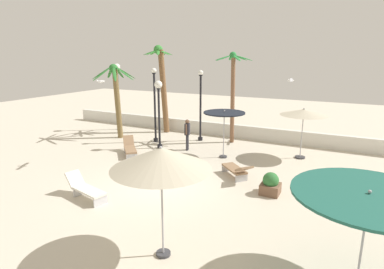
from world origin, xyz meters
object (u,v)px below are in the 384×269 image
patio_umbrella_1 (224,115)px  lamp_post_2 (118,85)px  patio_umbrella_2 (304,113)px  lounge_chair_1 (86,188)px  palm_tree_2 (116,92)px  guest_0 (187,132)px  patio_umbrella_3 (161,159)px  palm_tree_0 (233,86)px  planter (270,184)px  seagull_1 (101,81)px  patio_umbrella_0 (369,199)px  lamp_post_1 (201,103)px  lamp_post_3 (159,103)px  lounge_chair_2 (237,169)px  lamp_post_0 (155,102)px  seagull_0 (291,80)px  lounge_chair_0 (130,147)px  palm_tree_1 (162,80)px

patio_umbrella_1 → lamp_post_2: (-8.77, 2.61, 0.88)m
patio_umbrella_1 → patio_umbrella_2: bearing=25.4°
lounge_chair_1 → palm_tree_2: bearing=122.0°
lounge_chair_1 → guest_0: bearing=86.1°
patio_umbrella_3 → palm_tree_0: bearing=101.4°
lounge_chair_1 → planter: bearing=29.9°
patio_umbrella_2 → seagull_1: seagull_1 is taller
patio_umbrella_0 → lamp_post_1: 13.18m
lamp_post_3 → lounge_chair_1: size_ratio=1.91×
patio_umbrella_2 → lounge_chair_1: bearing=-126.6°
lamp_post_2 → planter: size_ratio=5.32×
patio_umbrella_1 → lounge_chair_2: size_ratio=1.42×
lamp_post_0 → lounge_chair_2: size_ratio=2.53×
lounge_chair_2 → seagull_0: seagull_0 is taller
patio_umbrella_1 → seagull_0: bearing=64.7°
patio_umbrella_0 → lamp_post_2: bearing=145.9°
patio_umbrella_0 → palm_tree_2: palm_tree_2 is taller
patio_umbrella_2 → lounge_chair_0: 8.98m
lounge_chair_1 → planter: (5.92, 3.40, 0.00)m
lounge_chair_2 → seagull_1: size_ratio=1.89×
lounge_chair_1 → lounge_chair_2: (4.27, 4.33, 0.02)m
patio_umbrella_3 → planter: (1.58, 5.05, -2.27)m
lamp_post_1 → lamp_post_0: bearing=-146.4°
patio_umbrella_3 → palm_tree_1: (-7.35, 11.81, 0.80)m
lamp_post_1 → seagull_1: size_ratio=4.62×
lounge_chair_2 → guest_0: (-3.79, 2.72, 0.64)m
patio_umbrella_0 → palm_tree_0: 12.52m
seagull_0 → lamp_post_2: bearing=-168.9°
lounge_chair_2 → palm_tree_1: bearing=141.3°
lamp_post_0 → lamp_post_1: size_ratio=1.03×
patio_umbrella_2 → seagull_1: (-8.27, -5.05, 1.60)m
patio_umbrella_1 → seagull_1: size_ratio=2.67×
lounge_chair_2 → lamp_post_2: bearing=154.1°
palm_tree_0 → lamp_post_1: palm_tree_0 is taller
lamp_post_2 → lounge_chair_2: lamp_post_2 is taller
lamp_post_0 → seagull_0: (7.00, 3.78, 1.27)m
lamp_post_3 → seagull_0: 7.81m
palm_tree_0 → lamp_post_3: size_ratio=1.40×
palm_tree_1 → patio_umbrella_2: bearing=-10.8°
lamp_post_0 → lounge_chair_1: lamp_post_0 is taller
lounge_chair_1 → guest_0: size_ratio=1.14×
lamp_post_0 → lounge_chair_2: bearing=-28.3°
patio_umbrella_1 → seagull_1: 6.08m
lamp_post_0 → lamp_post_2: bearing=158.1°
lamp_post_0 → planter: size_ratio=5.14×
patio_umbrella_1 → planter: 4.95m
patio_umbrella_1 → palm_tree_1: size_ratio=0.43×
patio_umbrella_1 → lamp_post_2: bearing=163.4°
lamp_post_0 → lamp_post_2: 4.39m
lounge_chair_0 → seagull_0: size_ratio=1.50×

